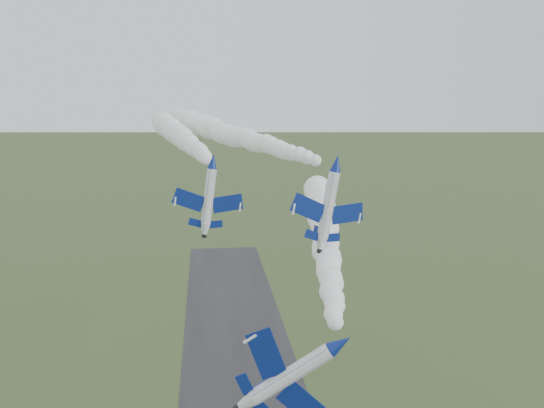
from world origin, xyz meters
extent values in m
cylinder|color=silver|center=(6.49, -3.07, 30.58)|extent=(3.56, 9.40, 2.28)
cone|color=navy|center=(5.67, -8.79, 30.58)|extent=(2.60, 2.70, 2.28)
cone|color=silver|center=(7.29, 2.44, 30.58)|extent=(2.53, 2.27, 2.28)
cylinder|color=black|center=(7.44, 3.52, 30.58)|extent=(1.24, 0.81, 1.15)
ellipsoid|color=black|center=(6.66, -5.47, 30.92)|extent=(1.95, 3.33, 1.52)
cube|color=navy|center=(4.65, -1.92, 33.18)|extent=(3.31, 3.02, 4.23)
cube|color=navy|center=(8.32, -2.45, 27.78)|extent=(3.31, 3.02, 4.23)
cube|color=navy|center=(6.17, 1.61, 32.01)|extent=(1.48, 1.38, 1.86)
cube|color=navy|center=(8.13, 1.33, 29.14)|extent=(1.48, 1.38, 1.86)
cube|color=navy|center=(8.27, 1.04, 31.38)|extent=(2.28, 2.02, 1.47)
cylinder|color=silver|center=(-5.38, 24.54, 46.02)|extent=(2.72, 7.83, 1.54)
cone|color=navy|center=(-4.62, 19.75, 46.02)|extent=(1.84, 2.23, 1.54)
cone|color=silver|center=(-6.11, 29.15, 46.02)|extent=(1.78, 1.87, 1.54)
cylinder|color=black|center=(-6.25, 30.06, 46.02)|extent=(0.86, 0.66, 0.78)
ellipsoid|color=black|center=(-5.01, 22.60, 46.53)|extent=(1.43, 2.76, 1.03)
cube|color=navy|center=(-8.20, 24.84, 46.25)|extent=(4.48, 2.82, 0.69)
cube|color=navy|center=(-2.83, 25.69, 45.52)|extent=(4.48, 2.82, 0.69)
cube|color=navy|center=(-7.41, 28.11, 46.22)|extent=(1.96, 1.28, 0.34)
cube|color=navy|center=(-4.55, 28.57, 45.83)|extent=(1.96, 1.28, 0.34)
cube|color=navy|center=(-5.79, 28.15, 47.20)|extent=(0.60, 1.50, 2.01)
cylinder|color=silver|center=(11.80, 24.02, 45.58)|extent=(4.82, 9.34, 1.94)
cone|color=navy|center=(13.69, 18.53, 45.58)|extent=(2.62, 2.91, 1.94)
cone|color=silver|center=(9.99, 29.31, 45.58)|extent=(2.47, 2.50, 1.94)
cylinder|color=black|center=(9.63, 30.35, 45.58)|extent=(1.14, 0.94, 0.98)
ellipsoid|color=black|center=(12.69, 21.82, 46.18)|extent=(2.25, 3.40, 1.29)
cube|color=navy|center=(8.44, 23.80, 46.07)|extent=(5.56, 4.10, 1.15)
cube|color=navy|center=(14.53, 25.89, 44.76)|extent=(5.56, 4.10, 1.15)
cube|color=navy|center=(8.68, 27.82, 45.93)|extent=(2.44, 1.84, 0.54)
cube|color=navy|center=(11.93, 28.94, 45.23)|extent=(2.44, 1.84, 0.54)
cube|color=navy|center=(10.66, 28.22, 46.98)|extent=(1.15, 1.86, 2.39)
camera|label=1|loc=(-6.57, -58.66, 54.53)|focal=40.00mm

